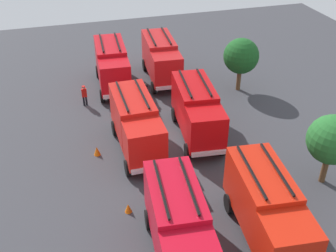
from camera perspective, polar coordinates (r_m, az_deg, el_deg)
ground_plane at (r=29.77m, az=-0.00°, el=-2.27°), size 56.57×56.57×0.00m
fire_truck_0 at (r=36.76m, az=-7.81°, el=8.48°), size 7.34×3.13×3.88m
fire_truck_1 at (r=27.99m, az=-4.44°, el=0.41°), size 7.21×2.77×3.88m
fire_truck_2 at (r=20.60m, az=1.52°, el=-13.71°), size 7.40×3.30×3.88m
fire_truck_3 at (r=37.80m, az=-0.96°, el=9.49°), size 7.36×3.18×3.88m
fire_truck_4 at (r=29.48m, az=4.06°, el=2.24°), size 7.42×3.38×3.88m
fire_truck_5 at (r=22.08m, az=13.63°, el=-10.96°), size 7.41×3.36×3.88m
firefighter_0 at (r=34.72m, az=-3.25°, el=5.01°), size 0.44×0.48×1.69m
firefighter_2 at (r=34.51m, az=-11.55°, el=4.30°), size 0.29×0.42×1.79m
tree_0 at (r=36.02m, az=10.13°, el=9.53°), size 3.05×3.05×4.73m
tree_1 at (r=26.33m, az=21.86°, el=-1.81°), size 3.04×3.04×4.72m
traffic_cone_1 at (r=28.77m, az=-9.85°, el=-3.43°), size 0.46×0.46×0.66m
traffic_cone_2 at (r=24.24m, az=-5.55°, el=-11.28°), size 0.42×0.42×0.60m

